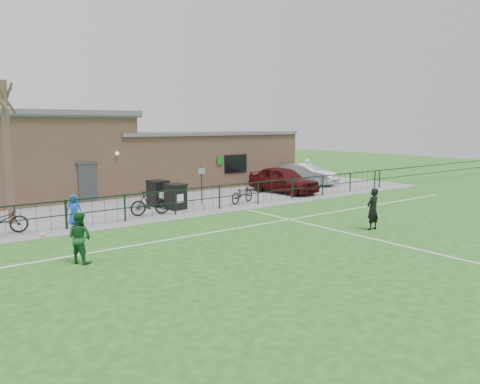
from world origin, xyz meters
TOP-DOWN VIEW (x-y plane):
  - ground at (0.00, 0.00)m, footprint 90.00×90.00m
  - paving_strip at (0.00, 13.50)m, footprint 34.00×13.00m
  - pitch_line_touch at (0.00, 7.80)m, footprint 28.00×0.10m
  - pitch_line_mid at (0.00, 4.00)m, footprint 28.00×0.10m
  - pitch_line_perp at (2.00, 0.00)m, footprint 0.10×16.00m
  - perimeter_fence at (0.00, 8.00)m, footprint 28.00×0.10m
  - bare_tree at (-8.00, 10.50)m, footprint 0.30×0.30m
  - wheelie_bin_left at (-0.79, 9.24)m, footprint 0.91×1.00m
  - wheelie_bin_right at (-1.06, 10.61)m, footprint 0.88×0.99m
  - sign_post at (1.04, 9.69)m, footprint 0.07×0.07m
  - car_maroon at (7.33, 10.20)m, footprint 2.36×4.89m
  - car_silver at (11.23, 12.14)m, footprint 2.68×4.71m
  - bicycle_c at (-8.82, 8.62)m, footprint 2.10×1.01m
  - bicycle_d at (-2.49, 8.60)m, footprint 1.94×0.77m
  - bicycle_e at (2.95, 8.68)m, footprint 2.04×1.25m
  - spectator_child at (-5.96, 8.72)m, footprint 0.72×0.60m
  - goalkeeper_kick at (3.24, 0.57)m, footprint 0.95×3.51m
  - outfield_player at (-7.61, 3.09)m, footprint 0.91×0.97m
  - ball_ground at (-7.65, 7.24)m, footprint 0.20×0.20m
  - clubhouse at (-0.88, 16.50)m, footprint 24.25×5.40m

SIDE VIEW (x-z plane):
  - ground at x=0.00m, z-range 0.00..0.00m
  - pitch_line_touch at x=0.00m, z-range 0.00..0.01m
  - pitch_line_mid at x=0.00m, z-range 0.00..0.01m
  - pitch_line_perp at x=2.00m, z-range 0.00..0.01m
  - paving_strip at x=0.00m, z-range 0.00..0.02m
  - ball_ground at x=-7.65m, z-range 0.00..0.20m
  - bicycle_e at x=2.95m, z-range 0.02..1.03m
  - bicycle_c at x=-8.82m, z-range 0.02..1.08m
  - bicycle_d at x=-2.49m, z-range 0.02..1.16m
  - perimeter_fence at x=0.00m, z-range 0.00..1.20m
  - wheelie_bin_left at x=-0.79m, z-range 0.02..1.21m
  - wheelie_bin_right at x=-1.06m, z-range 0.02..1.27m
  - spectator_child at x=-5.96m, z-range 0.02..1.29m
  - car_silver at x=11.23m, z-range 0.02..1.49m
  - outfield_player at x=-7.61m, z-range 0.00..1.58m
  - car_maroon at x=7.33m, z-range 0.02..1.63m
  - goalkeeper_kick at x=3.24m, z-range -0.46..2.24m
  - sign_post at x=1.04m, z-range 0.02..2.02m
  - clubhouse at x=-0.88m, z-range -0.26..4.70m
  - bare_tree at x=-8.00m, z-range 0.00..6.00m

